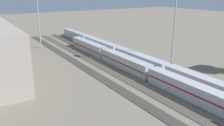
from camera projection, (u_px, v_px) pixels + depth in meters
ground_plane at (133, 73)px, 68.84m from camera, size 400.00×400.00×0.00m
track_bed_0 at (160, 67)px, 73.83m from camera, size 140.00×2.80×0.12m
track_bed_1 at (147, 70)px, 71.33m from camera, size 140.00×2.80×0.12m
track_bed_2 at (133, 72)px, 68.82m from camera, size 140.00×2.80×0.12m
track_bed_3 at (118, 76)px, 66.32m from camera, size 140.00×2.80×0.12m
track_bed_4 at (103, 79)px, 63.82m from camera, size 140.00×2.80×0.12m
train_on_track_2 at (146, 71)px, 63.75m from camera, size 90.60×3.06×4.40m
train_on_track_1 at (136, 59)px, 74.93m from camera, size 114.80×3.00×4.40m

